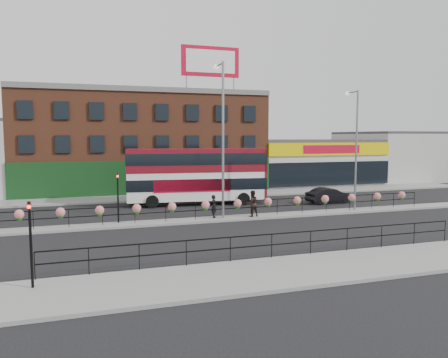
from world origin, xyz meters
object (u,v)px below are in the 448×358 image
object	(u,v)px
pedestrian_a	(214,206)
pedestrian_b	(252,203)
car	(329,195)
lamp_column_east	(355,139)
double_decker_bus	(197,170)
lamp_column_west	(222,126)

from	to	relation	value
pedestrian_a	pedestrian_b	world-z (taller)	pedestrian_b
car	lamp_column_east	distance (m)	6.36
double_decker_bus	lamp_column_east	size ratio (longest dim) A/B	1.31
double_decker_bus	car	xyz separation A→B (m)	(10.88, -2.98, -2.21)
pedestrian_b	car	bearing A→B (deg)	-160.21
pedestrian_b	lamp_column_west	distance (m)	5.73
double_decker_bus	pedestrian_a	distance (m)	7.41
car	pedestrian_b	world-z (taller)	pedestrian_b
lamp_column_east	car	bearing A→B (deg)	83.19
double_decker_bus	pedestrian_a	world-z (taller)	double_decker_bus
car	pedestrian_a	world-z (taller)	pedestrian_a
double_decker_bus	car	size ratio (longest dim) A/B	2.87
pedestrian_a	lamp_column_east	size ratio (longest dim) A/B	0.17
double_decker_bus	car	bearing A→B (deg)	-15.30
double_decker_bus	lamp_column_west	xyz separation A→B (m)	(-0.12, -7.15, 3.50)
lamp_column_west	lamp_column_east	world-z (taller)	lamp_column_west
pedestrian_a	lamp_column_east	world-z (taller)	lamp_column_east
car	pedestrian_a	bearing A→B (deg)	105.96
lamp_column_west	lamp_column_east	distance (m)	10.55
pedestrian_b	pedestrian_a	bearing A→B (deg)	-14.72
double_decker_bus	lamp_column_east	distance (m)	12.86
lamp_column_west	lamp_column_east	bearing A→B (deg)	0.14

